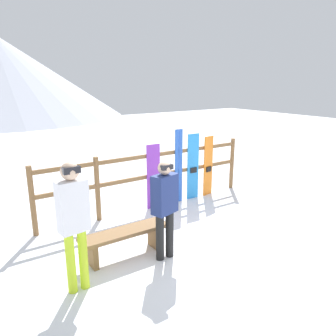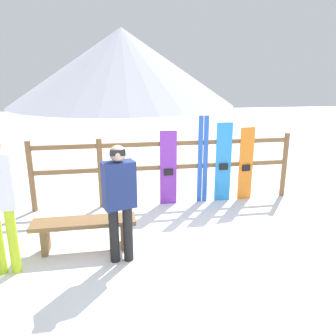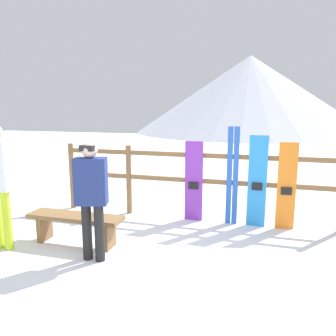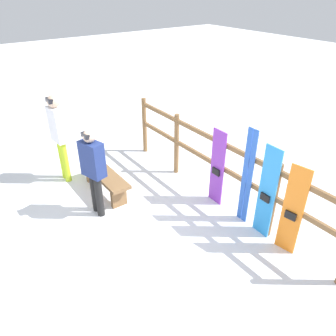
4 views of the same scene
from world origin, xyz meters
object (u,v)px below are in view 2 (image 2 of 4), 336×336
Objects in this scene: snowboard_blue at (223,163)px; snowboard_purple at (168,168)px; bench at (84,227)px; snowboard_orange at (246,164)px; ski_pair_blue at (203,160)px; person_navy at (119,196)px.

snowboard_purple is at bearing -179.99° from snowboard_blue.
snowboard_orange reaches higher than bench.
snowboard_blue is 0.47m from snowboard_orange.
ski_pair_blue is at bearing 0.30° from snowboard_purple.
snowboard_purple is at bearing -179.70° from ski_pair_blue.
bench is 2.64m from ski_pair_blue.
person_navy reaches higher than snowboard_purple.
snowboard_blue is at bearing -0.47° from ski_pair_blue.
ski_pair_blue reaches higher than bench.
ski_pair_blue is at bearing 35.36° from bench.
person_navy is at bearing -130.53° from ski_pair_blue.
snowboard_orange reaches higher than snowboard_purple.
snowboard_purple is 0.98× the size of snowboard_orange.
snowboard_blue is at bearing 0.01° from snowboard_purple.
snowboard_orange is at bearing -0.01° from snowboard_blue.
person_navy is at bearing -116.73° from snowboard_purple.
bench is 2.96m from snowboard_blue.
person_navy is (0.50, -0.39, 0.58)m from bench.
snowboard_orange is (0.87, -0.00, -0.12)m from ski_pair_blue.
bench is 0.99× the size of snowboard_orange.
snowboard_orange is (0.46, -0.00, -0.05)m from snowboard_blue.
person_navy reaches higher than bench.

